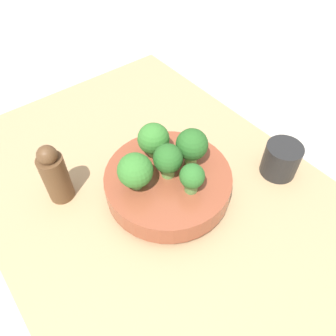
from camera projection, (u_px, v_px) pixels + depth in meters
name	position (u px, v px, depth m)	size (l,w,h in m)	color
ground_plane	(153.00, 197.00, 0.74)	(6.00, 6.00, 0.00)	beige
table	(153.00, 192.00, 0.73)	(0.90, 0.66, 0.04)	tan
bowl	(168.00, 183.00, 0.67)	(0.26, 0.26, 0.06)	brown
broccoli_floret_center	(168.00, 160.00, 0.62)	(0.06, 0.06, 0.08)	#6BA34C
broccoli_floret_left	(192.00, 177.00, 0.60)	(0.05, 0.05, 0.07)	#609347
broccoli_floret_front	(192.00, 145.00, 0.64)	(0.06, 0.06, 0.08)	#7AB256
broccoli_floret_right	(153.00, 139.00, 0.66)	(0.07, 0.07, 0.08)	#609347
broccoli_floret_back	(135.00, 171.00, 0.60)	(0.07, 0.07, 0.08)	#6BA34C
cup	(281.00, 160.00, 0.71)	(0.08, 0.08, 0.08)	black
pepper_mill	(55.00, 175.00, 0.65)	(0.05, 0.05, 0.14)	brown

